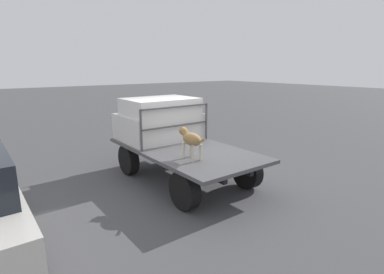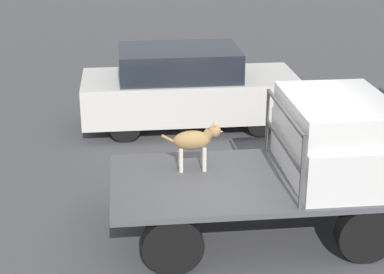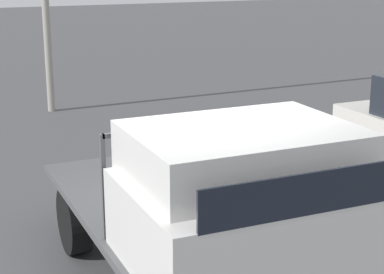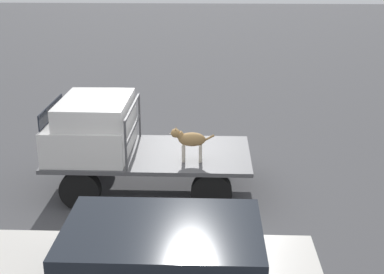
# 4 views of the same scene
# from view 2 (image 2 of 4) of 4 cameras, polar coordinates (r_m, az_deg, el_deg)

# --- Properties ---
(ground_plane) EXTENTS (80.00, 80.00, 0.00)m
(ground_plane) POSITION_cam_2_polar(r_m,az_deg,el_deg) (9.31, 5.67, -8.34)
(ground_plane) COLOR #474749
(flatbed_truck) EXTENTS (4.05, 2.10, 0.84)m
(flatbed_truck) POSITION_cam_2_polar(r_m,az_deg,el_deg) (9.02, 5.81, -4.93)
(flatbed_truck) COLOR black
(flatbed_truck) RESTS_ON ground
(truck_cab) EXTENTS (1.58, 1.98, 1.11)m
(truck_cab) POSITION_cam_2_polar(r_m,az_deg,el_deg) (9.03, 13.17, -0.18)
(truck_cab) COLOR silver
(truck_cab) RESTS_ON flatbed_truck
(truck_headboard) EXTENTS (0.04, 1.98, 0.98)m
(truck_headboard) POSITION_cam_2_polar(r_m,az_deg,el_deg) (8.75, 8.13, 0.32)
(truck_headboard) COLOR #4C4C4F
(truck_headboard) RESTS_ON flatbed_truck
(dog) EXTENTS (0.88, 0.27, 0.69)m
(dog) POSITION_cam_2_polar(r_m,az_deg,el_deg) (9.00, 0.35, -0.30)
(dog) COLOR beige
(dog) RESTS_ON flatbed_truck
(parked_sedan) EXTENTS (4.32, 1.77, 1.64)m
(parked_sedan) POSITION_cam_2_polar(r_m,az_deg,el_deg) (13.04, -0.43, 4.42)
(parked_sedan) COLOR black
(parked_sedan) RESTS_ON ground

